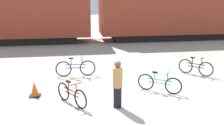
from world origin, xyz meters
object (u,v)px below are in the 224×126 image
bicycle_blue (76,68)px  traffic_cone (35,90)px  bicycle_black (196,67)px  bicycle_teal (159,83)px  bicycle_maroon (72,95)px  person_in_tan (118,84)px  freight_train (95,5)px

bicycle_blue → traffic_cone: (-1.55, -2.24, -0.13)m
bicycle_black → traffic_cone: (-7.08, -1.61, -0.11)m
bicycle_teal → bicycle_blue: 4.02m
bicycle_maroon → bicycle_teal: bearing=11.3°
bicycle_teal → person_in_tan: bearing=-148.2°
person_in_tan → traffic_cone: size_ratio=2.90×
bicycle_black → freight_train: bearing=111.1°
bicycle_blue → traffic_cone: bicycle_blue is taller
bicycle_black → bicycle_maroon: size_ratio=0.88×
person_in_tan → traffic_cone: 3.23m
freight_train → bicycle_teal: size_ratio=37.62×
bicycle_teal → bicycle_black: (2.40, 1.90, 0.01)m
bicycle_black → traffic_cone: bicycle_black is taller
bicycle_blue → person_in_tan: (1.30, -3.66, 0.42)m
bicycle_maroon → person_in_tan: size_ratio=0.86×
freight_train → bicycle_teal: 12.07m
freight_train → bicycle_maroon: (-1.93, -12.38, -2.50)m
bicycle_blue → bicycle_black: bearing=-6.5°
freight_train → bicycle_maroon: bearing=-98.9°
freight_train → traffic_cone: freight_train is taller
bicycle_black → bicycle_teal: bearing=-141.7°
traffic_cone → bicycle_teal: bearing=-3.5°
freight_train → bicycle_maroon: size_ratio=39.87×
bicycle_black → bicycle_blue: bicycle_blue is taller
bicycle_maroon → person_in_tan: (1.50, -0.47, 0.45)m
bicycle_maroon → traffic_cone: bicycle_maroon is taller
freight_train → traffic_cone: (-3.29, -11.44, -2.60)m
freight_train → traffic_cone: 12.18m
bicycle_blue → freight_train: bearing=79.3°
bicycle_teal → bicycle_black: bearing=38.3°
bicycle_black → person_in_tan: person_in_tan is taller
bicycle_black → bicycle_maroon: (-5.73, -2.56, -0.01)m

